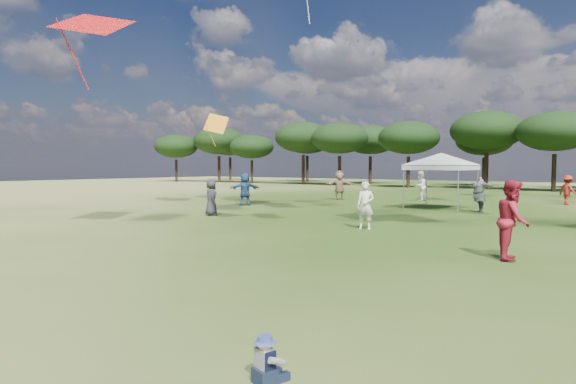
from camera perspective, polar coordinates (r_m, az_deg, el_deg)
name	(u,v)px	position (r m, az deg, el deg)	size (l,w,h in m)	color
tent_left	(441,156)	(25.47, 17.72, 4.13)	(5.91, 5.91, 3.14)	gray
toddler	(267,361)	(5.14, -2.54, -19.43)	(0.36, 0.39, 0.49)	black
festival_crowd	(502,193)	(24.74, 24.03, -0.16)	(28.90, 22.55, 1.92)	#2C2B30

